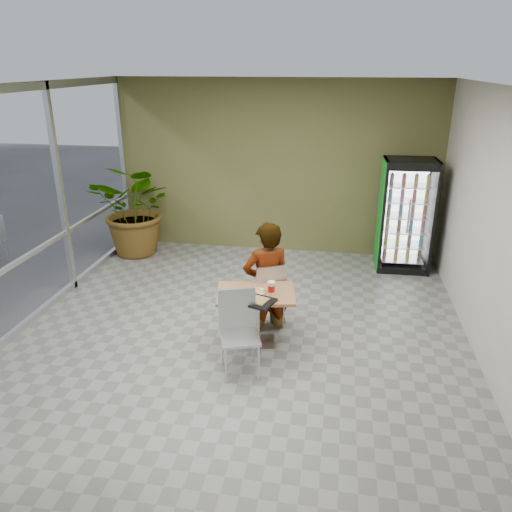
% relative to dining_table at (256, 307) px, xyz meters
% --- Properties ---
extents(ground, '(7.00, 7.00, 0.00)m').
position_rel_dining_table_xyz_m(ground, '(-0.23, 0.08, -0.54)').
color(ground, gray).
rests_on(ground, ground).
extents(room_envelope, '(6.00, 7.00, 3.20)m').
position_rel_dining_table_xyz_m(room_envelope, '(-0.23, 0.08, 1.06)').
color(room_envelope, silver).
rests_on(room_envelope, ground).
extents(storefront_frame, '(0.10, 7.00, 3.20)m').
position_rel_dining_table_xyz_m(storefront_frame, '(-3.23, 0.08, 1.06)').
color(storefront_frame, silver).
rests_on(storefront_frame, ground).
extents(dining_table, '(1.07, 0.84, 0.75)m').
position_rel_dining_table_xyz_m(dining_table, '(0.00, 0.00, 0.00)').
color(dining_table, '#AD6D4A').
rests_on(dining_table, ground).
extents(chair_far, '(0.57, 0.57, 0.95)m').
position_rel_dining_table_xyz_m(chair_far, '(0.11, 0.47, 0.02)').
color(chair_far, silver).
rests_on(chair_far, ground).
extents(chair_near, '(0.56, 0.57, 0.99)m').
position_rel_dining_table_xyz_m(chair_near, '(-0.11, -0.56, 0.05)').
color(chair_near, silver).
rests_on(chair_near, ground).
extents(seated_woman, '(0.79, 0.68, 1.81)m').
position_rel_dining_table_xyz_m(seated_woman, '(0.06, 0.51, 0.07)').
color(seated_woman, black).
rests_on(seated_woman, ground).
extents(pizza_plate, '(0.29, 0.22, 0.03)m').
position_rel_dining_table_xyz_m(pizza_plate, '(0.02, 0.01, 0.23)').
color(pizza_plate, white).
rests_on(pizza_plate, dining_table).
extents(soda_cup, '(0.09, 0.09, 0.16)m').
position_rel_dining_table_xyz_m(soda_cup, '(0.20, -0.01, 0.29)').
color(soda_cup, white).
rests_on(soda_cup, dining_table).
extents(napkin_stack, '(0.20, 0.20, 0.02)m').
position_rel_dining_table_xyz_m(napkin_stack, '(-0.35, -0.16, 0.22)').
color(napkin_stack, white).
rests_on(napkin_stack, dining_table).
extents(cafeteria_tray, '(0.55, 0.48, 0.03)m').
position_rel_dining_table_xyz_m(cafeteria_tray, '(0.03, -0.27, 0.23)').
color(cafeteria_tray, black).
rests_on(cafeteria_tray, dining_table).
extents(beverage_fridge, '(0.90, 0.70, 1.94)m').
position_rel_dining_table_xyz_m(beverage_fridge, '(2.11, 2.99, 0.43)').
color(beverage_fridge, black).
rests_on(beverage_fridge, ground).
extents(potted_plant, '(1.82, 1.65, 1.76)m').
position_rel_dining_table_xyz_m(potted_plant, '(-2.74, 2.91, 0.35)').
color(potted_plant, '#2C6F2F').
rests_on(potted_plant, ground).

